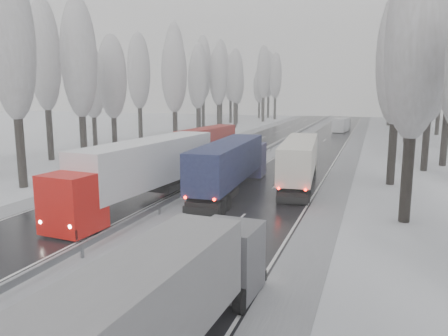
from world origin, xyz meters
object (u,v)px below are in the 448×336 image
Objects in this scene: truck_cream_box at (300,158)px; box_truck_distant at (341,125)px; truck_grey_tarp at (133,326)px; truck_red_red at (203,142)px; truck_blue_box at (232,163)px; truck_red_white at (141,169)px.

box_truck_distant is (-0.40, 51.53, -0.94)m from truck_cream_box.
truck_red_red is at bearing 112.34° from truck_grey_tarp.
truck_blue_box is 16.71m from truck_red_red.
truck_blue_box reaches higher than truck_red_red.
truck_grey_tarp is 0.90× the size of truck_blue_box.
truck_blue_box is at bearing -55.04° from truck_red_red.
truck_blue_box is 1.12× the size of truck_red_red.
truck_red_white is at bearing -90.68° from box_truck_distant.
truck_red_white reaches higher than truck_grey_tarp.
truck_red_white is at bearing -132.05° from truck_blue_box.
truck_cream_box is (-0.47, 28.20, 0.15)m from truck_grey_tarp.
box_truck_distant is 62.80m from truck_red_white.
truck_grey_tarp is at bearing -80.76° from truck_blue_box.
truck_grey_tarp reaches higher than truck_red_red.
truck_grey_tarp is at bearing -81.83° from box_truck_distant.
truck_red_white is at bearing -136.99° from truck_cream_box.
truck_grey_tarp is 0.82× the size of truck_red_white.
truck_red_white is (-9.38, -10.61, 0.32)m from truck_cream_box.
box_truck_distant is at bearing 93.51° from truck_grey_tarp.
truck_grey_tarp is at bearing -94.55° from truck_cream_box.
truck_red_red is (-3.56, 20.36, -0.48)m from truck_red_white.
truck_blue_box is at bearing 55.62° from truck_red_white.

